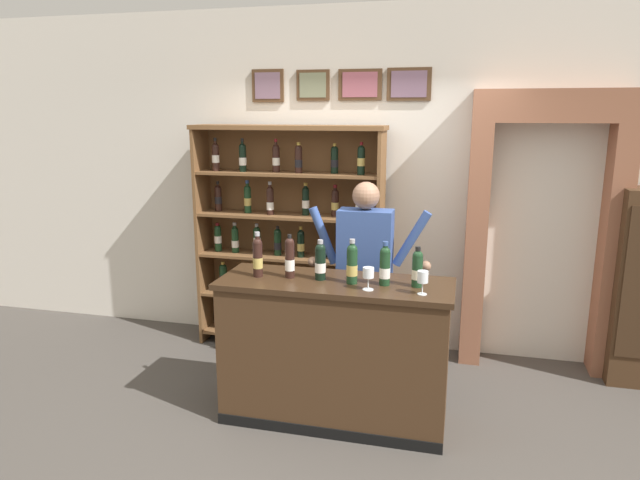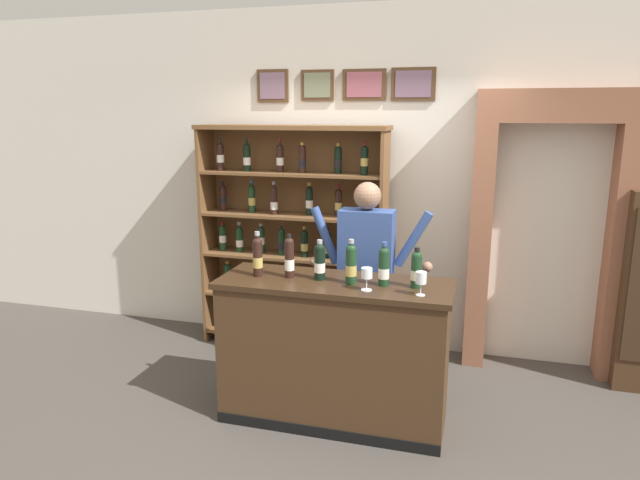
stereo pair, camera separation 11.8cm
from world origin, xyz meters
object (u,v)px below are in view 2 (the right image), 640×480
tasting_counter (334,351)px  tasting_bottle_super_tuscan (258,256)px  wine_shelf (294,233)px  tasting_bottle_chianti (320,261)px  tasting_bottle_grappa (384,266)px  shopkeeper (366,262)px  tasting_bottle_prosecco (351,264)px  wine_glass_center (421,279)px  tasting_bottle_rosso (289,258)px  tasting_bottle_riserva (416,269)px  wine_glass_right (367,274)px

tasting_counter → tasting_bottle_super_tuscan: 0.87m
wine_shelf → tasting_bottle_chianti: size_ratio=7.28×
tasting_bottle_chianti → tasting_bottle_grappa: (0.46, -0.02, 0.00)m
shopkeeper → tasting_bottle_prosecco: bearing=-88.8°
wine_shelf → tasting_bottle_grappa: (1.06, -1.24, 0.09)m
shopkeeper → wine_glass_center: size_ratio=10.63×
tasting_bottle_rosso → wine_shelf: bearing=107.1°
tasting_bottle_super_tuscan → tasting_bottle_rosso: tasting_bottle_super_tuscan is taller
tasting_bottle_grappa → tasting_bottle_rosso: bearing=178.9°
wine_shelf → shopkeeper: size_ratio=1.24×
wine_shelf → tasting_bottle_prosecco: bearing=-56.5°
tasting_bottle_prosecco → wine_glass_center: (0.49, -0.13, -0.03)m
tasting_counter → shopkeeper: bearing=79.4°
wine_glass_center → tasting_bottle_super_tuscan: bearing=173.6°
shopkeeper → tasting_bottle_chianti: (-0.22, -0.58, 0.14)m
wine_glass_center → tasting_bottle_rosso: bearing=170.3°
tasting_bottle_super_tuscan → tasting_bottle_chianti: size_ratio=1.14×
wine_shelf → shopkeeper: 1.04m
tasting_counter → tasting_bottle_prosecco: 0.68m
shopkeeper → tasting_bottle_prosecco: 0.63m
tasting_bottle_riserva → wine_glass_right: bearing=-153.7°
tasting_bottle_chianti → tasting_bottle_prosecco: tasting_bottle_prosecco is taller
tasting_bottle_super_tuscan → wine_glass_center: 1.18m
tasting_bottle_super_tuscan → wine_glass_right: size_ratio=2.11×
tasting_bottle_super_tuscan → wine_glass_right: bearing=-8.4°
tasting_bottle_riserva → shopkeeper: bearing=128.0°
wine_shelf → tasting_bottle_super_tuscan: size_ratio=6.40×
shopkeeper → tasting_bottle_super_tuscan: shopkeeper is taller
tasting_bottle_super_tuscan → tasting_bottle_grappa: 0.91m
wine_glass_center → tasting_bottle_prosecco: bearing=165.0°
tasting_bottle_riserva → wine_glass_center: (0.05, -0.16, -0.02)m
shopkeeper → wine_shelf: bearing=141.8°
tasting_bottle_chianti → tasting_bottle_grappa: bearing=-2.3°
wine_shelf → tasting_bottle_grappa: wine_shelf is taller
tasting_bottle_grappa → tasting_bottle_super_tuscan: bearing=-178.9°
wine_glass_right → tasting_bottle_grappa: bearing=56.9°
tasting_bottle_prosecco → tasting_bottle_grappa: bearing=4.4°
wine_shelf → wine_glass_center: wine_shelf is taller
tasting_bottle_super_tuscan → tasting_bottle_grappa: tasting_bottle_super_tuscan is taller
tasting_bottle_rosso → tasting_bottle_prosecco: 0.46m
wine_shelf → tasting_counter: bearing=-60.1°
wine_shelf → tasting_bottle_super_tuscan: wine_shelf is taller
tasting_bottle_riserva → wine_glass_right: tasting_bottle_riserva is taller
tasting_counter → tasting_bottle_riserva: (0.56, 0.01, 0.65)m
tasting_bottle_super_tuscan → tasting_bottle_rosso: bearing=7.5°
tasting_bottle_chianti → tasting_bottle_riserva: (0.67, -0.00, -0.00)m
tasting_bottle_grappa → tasting_bottle_riserva: (0.22, 0.01, -0.01)m
tasting_bottle_riserva → tasting_bottle_prosecco: bearing=-176.0°
wine_shelf → wine_glass_right: wine_shelf is taller
tasting_bottle_prosecco → tasting_bottle_riserva: (0.44, 0.03, -0.01)m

